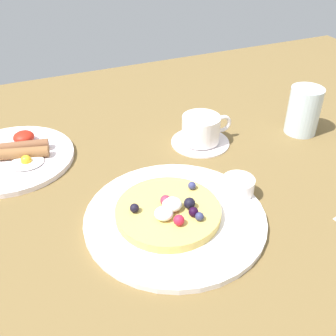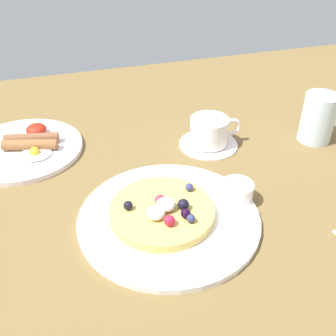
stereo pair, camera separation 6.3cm
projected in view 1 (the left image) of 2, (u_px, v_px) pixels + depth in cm
name	position (u px, v px, depth cm)	size (l,w,h in cm)	color
ground_plane	(154.00, 204.00, 69.47)	(186.48, 123.43, 3.00)	brown
pancake_plate	(175.00, 218.00, 63.61)	(28.90, 28.90, 1.01)	white
pancake_with_berries	(171.00, 211.00, 62.85)	(16.68, 16.68, 3.32)	#D5B558
syrup_ramekin	(238.00, 186.00, 67.38)	(5.46, 5.46, 2.79)	white
breakfast_plate	(11.00, 158.00, 77.77)	(24.12, 24.12, 1.03)	white
fried_breakfast	(22.00, 149.00, 77.83)	(11.25, 13.28, 2.51)	brown
coffee_saucer	(200.00, 142.00, 83.29)	(12.10, 12.10, 0.68)	white
coffee_cup	(202.00, 128.00, 81.54)	(10.73, 7.81, 5.41)	white
water_glass	(304.00, 111.00, 84.55)	(6.83, 6.83, 10.13)	silver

